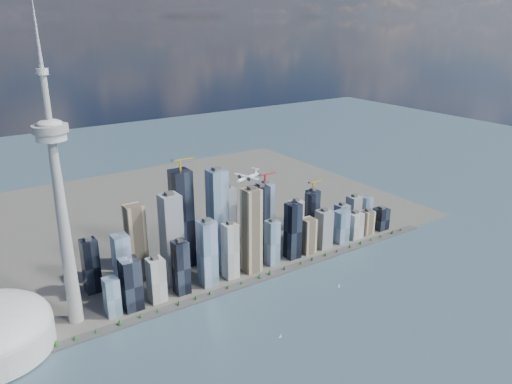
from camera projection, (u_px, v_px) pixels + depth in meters
ground at (315, 353)px, 819.73m from camera, size 4000.00×4000.00×0.00m
seawall at (235, 287)px, 1014.56m from camera, size 1100.00×22.00×4.00m
land at (149, 218)px, 1366.62m from camera, size 1400.00×900.00×3.00m
shoreline_trees at (235, 284)px, 1012.31m from camera, size 960.53×7.20×8.80m
skyscraper_cluster at (237, 233)px, 1089.52m from camera, size 736.00×142.00×244.06m
needle_tower at (60, 199)px, 825.59m from camera, size 56.00×56.00×550.50m
airplane at (247, 177)px, 911.51m from camera, size 62.90×56.15×15.61m
sailboat_west at (280, 336)px, 857.68m from camera, size 5.93×3.45×8.40m
sailboat_east at (339, 286)px, 1018.51m from camera, size 5.83×3.07×8.15m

